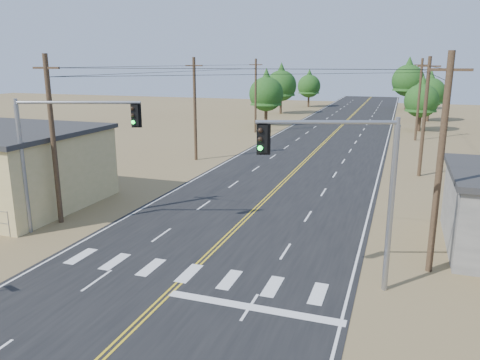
% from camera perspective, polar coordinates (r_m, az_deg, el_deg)
% --- Properties ---
extents(road, '(15.00, 200.00, 0.02)m').
position_cam_1_polar(road, '(42.08, 6.62, 1.02)').
color(road, black).
rests_on(road, ground).
extents(utility_pole_left_near, '(1.80, 0.30, 10.00)m').
position_cam_1_polar(utility_pole_left_near, '(29.60, -21.82, 4.62)').
color(utility_pole_left_near, '#4C3826').
rests_on(utility_pole_left_near, ground).
extents(utility_pole_left_mid, '(1.80, 0.30, 10.00)m').
position_cam_1_polar(utility_pole_left_mid, '(46.45, -5.51, 8.67)').
color(utility_pole_left_mid, '#4C3826').
rests_on(utility_pole_left_mid, ground).
extents(utility_pole_left_far, '(1.80, 0.30, 10.00)m').
position_cam_1_polar(utility_pole_left_far, '(65.11, 1.92, 10.28)').
color(utility_pole_left_far, '#4C3826').
rests_on(utility_pole_left_far, ground).
extents(utility_pole_right_near, '(1.80, 0.30, 10.00)m').
position_cam_1_polar(utility_pole_right_near, '(22.55, 23.18, 1.78)').
color(utility_pole_right_near, '#4C3826').
rests_on(utility_pole_right_near, ground).
extents(utility_pole_right_mid, '(1.80, 0.30, 10.00)m').
position_cam_1_polar(utility_pole_right_mid, '(42.31, 21.56, 7.22)').
color(utility_pole_right_mid, '#4C3826').
rests_on(utility_pole_right_mid, ground).
extents(utility_pole_right_far, '(1.80, 0.30, 10.00)m').
position_cam_1_polar(utility_pole_right_far, '(62.23, 20.97, 9.19)').
color(utility_pole_right_far, '#4C3826').
rests_on(utility_pole_right_far, ground).
extents(signal_mast_left, '(6.54, 2.41, 7.62)m').
position_cam_1_polar(signal_mast_left, '(27.67, -21.47, 4.21)').
color(signal_mast_left, gray).
rests_on(signal_mast_left, ground).
extents(signal_mast_right, '(5.47, 2.07, 7.42)m').
position_cam_1_polar(signal_mast_right, '(19.49, 13.64, 0.33)').
color(signal_mast_right, gray).
rests_on(signal_mast_right, ground).
extents(tree_left_near, '(5.23, 5.23, 8.71)m').
position_cam_1_polar(tree_left_near, '(72.77, 3.22, 10.84)').
color(tree_left_near, '#3F2D1E').
rests_on(tree_left_near, ground).
extents(tree_left_mid, '(5.72, 5.72, 9.53)m').
position_cam_1_polar(tree_left_mid, '(89.81, 5.05, 11.76)').
color(tree_left_mid, '#3F2D1E').
rests_on(tree_left_mid, ground).
extents(tree_left_far, '(4.91, 4.91, 8.19)m').
position_cam_1_polar(tree_left_far, '(104.36, 8.42, 11.53)').
color(tree_left_far, '#3F2D1E').
rests_on(tree_left_far, ground).
extents(tree_right_near, '(4.68, 4.68, 7.79)m').
position_cam_1_polar(tree_right_near, '(71.04, 21.28, 9.38)').
color(tree_right_near, '#3F2D1E').
rests_on(tree_right_near, ground).
extents(tree_right_mid, '(5.02, 5.02, 8.37)m').
position_cam_1_polar(tree_right_mid, '(83.76, 22.16, 10.13)').
color(tree_right_mid, '#3F2D1E').
rests_on(tree_right_mid, ground).
extents(tree_right_far, '(6.44, 6.44, 10.73)m').
position_cam_1_polar(tree_right_far, '(103.23, 19.84, 11.71)').
color(tree_right_far, '#3F2D1E').
rests_on(tree_right_far, ground).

